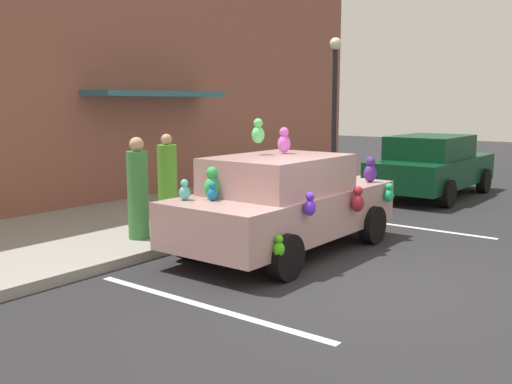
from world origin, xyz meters
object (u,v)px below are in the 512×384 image
Objects in this scene: teddy_bear_on_sidewalk at (299,186)px; pedestrian_near_shopfront at (167,180)px; pedestrian_walking_past at (138,192)px; street_lamp_post at (334,99)px; parked_sedan_behind at (432,165)px; plush_covered_car at (284,202)px.

pedestrian_near_shopfront is at bearing 161.08° from teddy_bear_on_sidewalk.
teddy_bear_on_sidewalk is 4.53m from pedestrian_walking_past.
street_lamp_post reaches higher than pedestrian_walking_past.
pedestrian_near_shopfront reaches higher than teddy_bear_on_sidewalk.
parked_sedan_behind is 8.21m from pedestrian_walking_past.
parked_sedan_behind is at bearing 1.40° from plush_covered_car.
pedestrian_near_shopfront is at bearing 157.18° from parked_sedan_behind.
street_lamp_post is at bearing -14.03° from pedestrian_near_shopfront.
teddy_bear_on_sidewalk is at bearing 177.38° from street_lamp_post.
teddy_bear_on_sidewalk is at bearing -18.92° from pedestrian_near_shopfront.
street_lamp_post reaches higher than parked_sedan_behind.
plush_covered_car reaches higher than pedestrian_walking_past.
teddy_bear_on_sidewalk is at bearing 29.63° from plush_covered_car.
parked_sedan_behind is (6.77, 0.17, -0.01)m from plush_covered_car.
teddy_bear_on_sidewalk is 0.47× the size of pedestrian_walking_past.
pedestrian_walking_past reaches higher than teddy_bear_on_sidewalk.
plush_covered_car is 5.28× the size of teddy_bear_on_sidewalk.
parked_sedan_behind is at bearing -22.82° from pedestrian_near_shopfront.
parked_sedan_behind is 3.89m from teddy_bear_on_sidewalk.
plush_covered_car is 0.94× the size of parked_sedan_behind.
pedestrian_near_shopfront is (-4.40, 1.10, -1.54)m from street_lamp_post.
pedestrian_near_shopfront is (0.26, 2.91, 0.10)m from plush_covered_car.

